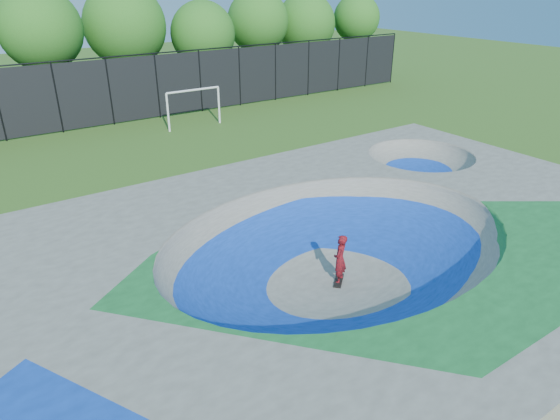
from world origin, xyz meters
The scene contains 7 objects.
ground centered at (0.00, 0.00, 0.00)m, with size 120.00×120.00×0.00m, color #315818.
skate_deck centered at (0.00, 0.00, 0.75)m, with size 22.00×14.00×1.50m, color gray.
skater centered at (-0.12, -0.19, 0.77)m, with size 0.56×0.37×1.53m, color red.
skateboard centered at (-0.12, -0.19, 0.03)m, with size 0.78×0.22×0.05m, color black.
soccer_goal centered at (3.86, 17.65, 1.59)m, with size 3.45×0.12×2.28m.
fence centered at (0.00, 21.00, 2.10)m, with size 48.09×0.09×4.04m.
treeline centered at (-0.04, 26.01, 5.07)m, with size 51.15×7.42×8.52m.
Camera 1 is at (-8.69, -9.52, 8.19)m, focal length 32.00 mm.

